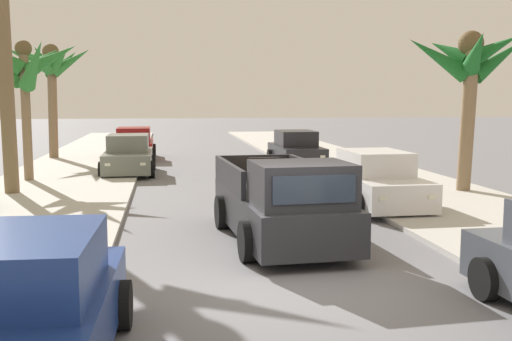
{
  "coord_description": "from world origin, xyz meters",
  "views": [
    {
      "loc": [
        -2.05,
        -9.07,
        2.96
      ],
      "look_at": [
        0.1,
        5.58,
        1.2
      ],
      "focal_mm": 43.15,
      "sensor_mm": 36.0,
      "label": 1
    }
  ],
  "objects_px": {
    "car_right_far": "(296,150)",
    "palm_tree_left_mid": "(26,67)",
    "car_left_mid": "(134,145)",
    "palm_tree_left_fore": "(471,64)",
    "car_left_far": "(22,313)",
    "car_right_near": "(375,181)",
    "car_right_mid": "(129,156)",
    "palm_tree_right_mid": "(50,67)",
    "pickup_truck": "(281,203)"
  },
  "relations": [
    {
      "from": "car_left_mid",
      "to": "pickup_truck",
      "type": "bearing_deg",
      "value": -77.88
    },
    {
      "from": "pickup_truck",
      "to": "palm_tree_left_fore",
      "type": "bearing_deg",
      "value": 37.94
    },
    {
      "from": "car_right_mid",
      "to": "palm_tree_right_mid",
      "type": "bearing_deg",
      "value": 122.02
    },
    {
      "from": "car_left_mid",
      "to": "car_right_near",
      "type": "bearing_deg",
      "value": -63.55
    },
    {
      "from": "pickup_truck",
      "to": "car_left_far",
      "type": "bearing_deg",
      "value": -124.17
    },
    {
      "from": "pickup_truck",
      "to": "palm_tree_left_fore",
      "type": "distance_m",
      "value": 9.08
    },
    {
      "from": "car_left_mid",
      "to": "car_right_far",
      "type": "distance_m",
      "value": 8.16
    },
    {
      "from": "car_right_near",
      "to": "car_left_mid",
      "type": "bearing_deg",
      "value": 116.45
    },
    {
      "from": "car_right_near",
      "to": "car_left_mid",
      "type": "xyz_separation_m",
      "value": [
        -7.09,
        14.26,
        0.0
      ]
    },
    {
      "from": "car_left_far",
      "to": "palm_tree_right_mid",
      "type": "relative_size",
      "value": 0.78
    },
    {
      "from": "pickup_truck",
      "to": "car_right_mid",
      "type": "xyz_separation_m",
      "value": [
        -3.76,
        12.02,
        -0.1
      ]
    },
    {
      "from": "car_left_mid",
      "to": "car_left_far",
      "type": "xyz_separation_m",
      "value": [
        -0.02,
        -23.51,
        0.0
      ]
    },
    {
      "from": "car_right_far",
      "to": "palm_tree_left_fore",
      "type": "xyz_separation_m",
      "value": [
        3.47,
        -8.55,
        3.24
      ]
    },
    {
      "from": "car_right_far",
      "to": "palm_tree_left_mid",
      "type": "bearing_deg",
      "value": -159.22
    },
    {
      "from": "car_left_mid",
      "to": "palm_tree_left_fore",
      "type": "xyz_separation_m",
      "value": [
        10.55,
        -12.6,
        3.24
      ]
    },
    {
      "from": "car_right_near",
      "to": "palm_tree_left_fore",
      "type": "relative_size",
      "value": 0.87
    },
    {
      "from": "palm_tree_left_mid",
      "to": "palm_tree_right_mid",
      "type": "xyz_separation_m",
      "value": [
        -0.68,
        8.33,
        0.41
      ]
    },
    {
      "from": "car_right_mid",
      "to": "palm_tree_left_fore",
      "type": "relative_size",
      "value": 0.86
    },
    {
      "from": "car_right_mid",
      "to": "car_right_far",
      "type": "height_order",
      "value": "same"
    },
    {
      "from": "car_left_far",
      "to": "palm_tree_left_fore",
      "type": "height_order",
      "value": "palm_tree_left_fore"
    },
    {
      "from": "car_right_far",
      "to": "car_right_mid",
      "type": "bearing_deg",
      "value": -165.84
    },
    {
      "from": "car_left_mid",
      "to": "palm_tree_left_mid",
      "type": "distance_m",
      "value": 9.14
    },
    {
      "from": "car_right_near",
      "to": "car_right_far",
      "type": "distance_m",
      "value": 10.21
    },
    {
      "from": "car_right_far",
      "to": "palm_tree_left_mid",
      "type": "relative_size",
      "value": 0.86
    },
    {
      "from": "car_left_mid",
      "to": "palm_tree_right_mid",
      "type": "distance_m",
      "value": 5.32
    },
    {
      "from": "palm_tree_left_fore",
      "to": "palm_tree_right_mid",
      "type": "distance_m",
      "value": 19.39
    },
    {
      "from": "pickup_truck",
      "to": "car_right_near",
      "type": "distance_m",
      "value": 4.85
    },
    {
      "from": "pickup_truck",
      "to": "car_left_far",
      "type": "xyz_separation_m",
      "value": [
        -3.85,
        -5.67,
        -0.1
      ]
    },
    {
      "from": "car_left_far",
      "to": "palm_tree_right_mid",
      "type": "bearing_deg",
      "value": 99.05
    },
    {
      "from": "car_right_far",
      "to": "palm_tree_right_mid",
      "type": "relative_size",
      "value": 0.78
    },
    {
      "from": "pickup_truck",
      "to": "car_right_near",
      "type": "height_order",
      "value": "pickup_truck"
    },
    {
      "from": "car_left_far",
      "to": "palm_tree_left_mid",
      "type": "xyz_separation_m",
      "value": [
        -3.13,
        15.57,
        3.27
      ]
    },
    {
      "from": "pickup_truck",
      "to": "car_left_mid",
      "type": "height_order",
      "value": "pickup_truck"
    },
    {
      "from": "car_left_far",
      "to": "palm_tree_left_fore",
      "type": "xyz_separation_m",
      "value": [
        10.57,
        10.91,
        3.24
      ]
    },
    {
      "from": "car_left_mid",
      "to": "car_right_far",
      "type": "height_order",
      "value": "same"
    },
    {
      "from": "car_left_mid",
      "to": "car_left_far",
      "type": "height_order",
      "value": "same"
    },
    {
      "from": "car_right_near",
      "to": "car_right_far",
      "type": "relative_size",
      "value": 1.0
    },
    {
      "from": "palm_tree_left_mid",
      "to": "car_right_mid",
      "type": "bearing_deg",
      "value": 33.32
    },
    {
      "from": "palm_tree_left_fore",
      "to": "car_right_mid",
      "type": "bearing_deg",
      "value": 147.13
    },
    {
      "from": "car_left_mid",
      "to": "palm_tree_right_mid",
      "type": "xyz_separation_m",
      "value": [
        -3.82,
        0.4,
        3.68
      ]
    },
    {
      "from": "palm_tree_right_mid",
      "to": "car_right_far",
      "type": "bearing_deg",
      "value": -22.19
    },
    {
      "from": "palm_tree_left_mid",
      "to": "car_left_far",
      "type": "bearing_deg",
      "value": -78.64
    },
    {
      "from": "car_left_mid",
      "to": "car_left_far",
      "type": "distance_m",
      "value": 23.51
    },
    {
      "from": "car_left_mid",
      "to": "palm_tree_left_mid",
      "type": "bearing_deg",
      "value": -111.62
    },
    {
      "from": "car_right_mid",
      "to": "palm_tree_right_mid",
      "type": "xyz_separation_m",
      "value": [
        -3.89,
        6.22,
        3.68
      ]
    },
    {
      "from": "car_left_far",
      "to": "car_right_near",
      "type": "bearing_deg",
      "value": 52.45
    },
    {
      "from": "car_right_mid",
      "to": "palm_tree_left_mid",
      "type": "xyz_separation_m",
      "value": [
        -3.21,
        -2.11,
        3.27
      ]
    },
    {
      "from": "car_right_far",
      "to": "palm_tree_right_mid",
      "type": "xyz_separation_m",
      "value": [
        -10.91,
        4.45,
        3.68
      ]
    },
    {
      "from": "car_right_mid",
      "to": "palm_tree_right_mid",
      "type": "height_order",
      "value": "palm_tree_right_mid"
    },
    {
      "from": "palm_tree_left_mid",
      "to": "palm_tree_right_mid",
      "type": "bearing_deg",
      "value": 94.65
    }
  ]
}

